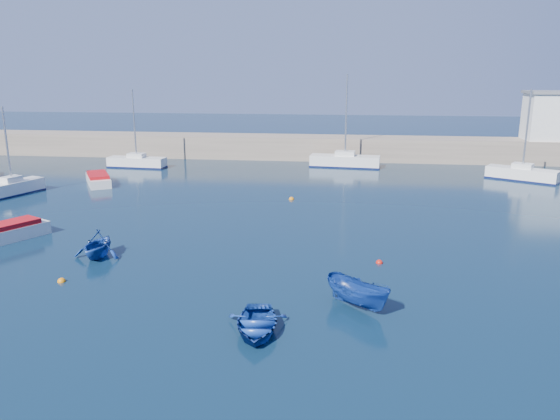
# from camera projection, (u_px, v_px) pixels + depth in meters

# --- Properties ---
(ground) EXTENTS (220.00, 220.00, 0.00)m
(ground) POSITION_uv_depth(u_px,v_px,m) (189.00, 355.00, 20.03)
(ground) COLOR #0C2236
(ground) RESTS_ON ground
(back_wall) EXTENTS (96.00, 4.50, 2.60)m
(back_wall) POSITION_uv_depth(u_px,v_px,m) (300.00, 147.00, 63.90)
(back_wall) COLOR gray
(back_wall) RESTS_ON ground
(sailboat_3) EXTENTS (3.22, 5.55, 7.28)m
(sailboat_3) POSITION_uv_depth(u_px,v_px,m) (12.00, 188.00, 45.32)
(sailboat_3) COLOR silver
(sailboat_3) RESTS_ON ground
(sailboat_5) EXTENTS (6.28, 2.18, 8.17)m
(sailboat_5) POSITION_uv_depth(u_px,v_px,m) (137.00, 162.00, 58.18)
(sailboat_5) COLOR silver
(sailboat_5) RESTS_ON ground
(sailboat_6) EXTENTS (7.54, 2.78, 9.69)m
(sailboat_6) POSITION_uv_depth(u_px,v_px,m) (345.00, 161.00, 58.46)
(sailboat_6) COLOR silver
(sailboat_6) RESTS_ON ground
(sailboat_7) EXTENTS (6.35, 4.77, 8.43)m
(sailboat_7) POSITION_uv_depth(u_px,v_px,m) (522.00, 174.00, 51.38)
(sailboat_7) COLOR silver
(sailboat_7) RESTS_ON ground
(motorboat_1) EXTENTS (3.59, 4.74, 1.11)m
(motorboat_1) POSITION_uv_depth(u_px,v_px,m) (10.00, 232.00, 33.44)
(motorboat_1) COLOR silver
(motorboat_1) RESTS_ON ground
(motorboat_2) EXTENTS (4.05, 5.19, 1.03)m
(motorboat_2) POSITION_uv_depth(u_px,v_px,m) (98.00, 179.00, 49.58)
(motorboat_2) COLOR silver
(motorboat_2) RESTS_ON ground
(dinghy_center) EXTENTS (2.82, 3.70, 0.72)m
(dinghy_center) POSITION_uv_depth(u_px,v_px,m) (256.00, 324.00, 21.66)
(dinghy_center) COLOR navy
(dinghy_center) RESTS_ON ground
(dinghy_left) EXTENTS (2.56, 2.97, 1.56)m
(dinghy_left) POSITION_uv_depth(u_px,v_px,m) (97.00, 244.00, 30.21)
(dinghy_left) COLOR navy
(dinghy_left) RESTS_ON ground
(dinghy_right) EXTENTS (3.42, 3.23, 1.32)m
(dinghy_right) POSITION_uv_depth(u_px,v_px,m) (358.00, 294.00, 23.84)
(dinghy_right) COLOR navy
(dinghy_right) RESTS_ON ground
(buoy_0) EXTENTS (0.41, 0.41, 0.41)m
(buoy_0) POSITION_uv_depth(u_px,v_px,m) (62.00, 282.00, 26.93)
(buoy_0) COLOR orange
(buoy_0) RESTS_ON ground
(buoy_1) EXTENTS (0.39, 0.39, 0.39)m
(buoy_1) POSITION_uv_depth(u_px,v_px,m) (379.00, 263.00, 29.52)
(buoy_1) COLOR #B2160D
(buoy_1) RESTS_ON ground
(buoy_3) EXTENTS (0.43, 0.43, 0.43)m
(buoy_3) POSITION_uv_depth(u_px,v_px,m) (291.00, 199.00, 43.92)
(buoy_3) COLOR orange
(buoy_3) RESTS_ON ground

